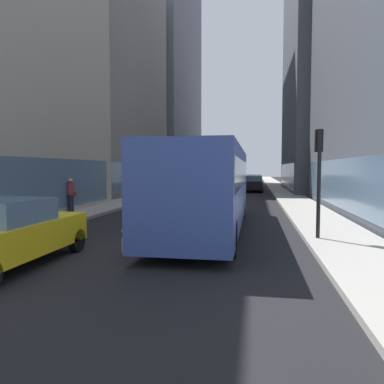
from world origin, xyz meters
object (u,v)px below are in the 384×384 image
object	(u,v)px
car_silver_sedan	(208,185)
car_grey_wagon	(199,188)
car_yellow_taxi	(7,233)
dalmatian_dog	(128,232)
car_black_suv	(254,183)
pedestrian_with_handbag	(71,195)
traffic_light_near	(319,165)
transit_bus	(208,183)
car_red_coupe	(254,182)

from	to	relation	value
car_silver_sedan	car_grey_wagon	xyz separation A→B (m)	(-0.00, -5.51, -0.00)
car_yellow_taxi	dalmatian_dog	world-z (taller)	car_yellow_taxi
car_black_suv	car_silver_sedan	bearing A→B (deg)	-131.80
car_yellow_taxi	pedestrian_with_handbag	bearing A→B (deg)	109.58
dalmatian_dog	traffic_light_near	bearing A→B (deg)	21.16
car_grey_wagon	traffic_light_near	world-z (taller)	traffic_light_near
car_silver_sedan	pedestrian_with_handbag	xyz separation A→B (m)	(-4.95, -15.90, 0.19)
car_silver_sedan	transit_bus	bearing A→B (deg)	-82.90
car_red_coupe	car_yellow_taxi	bearing A→B (deg)	-99.03
car_black_suv	car_grey_wagon	bearing A→B (deg)	-111.84
car_red_coupe	traffic_light_near	bearing A→B (deg)	-86.11
car_black_suv	pedestrian_with_handbag	distance (m)	22.25
car_silver_sedan	dalmatian_dog	xyz separation A→B (m)	(0.60, -23.11, -0.31)
car_red_coupe	car_grey_wagon	bearing A→B (deg)	-104.55
car_red_coupe	car_black_suv	distance (m)	5.43
car_yellow_taxi	car_black_suv	size ratio (longest dim) A/B	0.95
car_black_suv	transit_bus	bearing A→B (deg)	-93.86
traffic_light_near	car_grey_wagon	bearing A→B (deg)	111.51
transit_bus	car_black_suv	size ratio (longest dim) A/B	2.51
car_black_suv	dalmatian_dog	xyz separation A→B (m)	(-3.40, -27.59, -0.31)
transit_bus	car_red_coupe	distance (m)	29.22
car_silver_sedan	dalmatian_dog	bearing A→B (deg)	-88.52
car_red_coupe	pedestrian_with_handbag	bearing A→B (deg)	-109.14
transit_bus	traffic_light_near	xyz separation A→B (m)	(3.70, -1.72, 0.66)
car_silver_sedan	car_black_suv	xyz separation A→B (m)	(4.00, 4.47, 0.00)
pedestrian_with_handbag	car_red_coupe	bearing A→B (deg)	70.86
transit_bus	car_grey_wagon	size ratio (longest dim) A/B	2.83
car_silver_sedan	car_black_suv	distance (m)	6.00
car_red_coupe	pedestrian_with_handbag	size ratio (longest dim) A/B	2.64
car_yellow_taxi	car_silver_sedan	xyz separation A→B (m)	(1.60, 25.33, -0.00)
car_yellow_taxi	car_grey_wagon	xyz separation A→B (m)	(1.60, 19.82, -0.00)
car_red_coupe	car_yellow_taxi	size ratio (longest dim) A/B	1.02
car_silver_sedan	pedestrian_with_handbag	world-z (taller)	pedestrian_with_handbag
car_black_suv	pedestrian_with_handbag	size ratio (longest dim) A/B	2.71
dalmatian_dog	traffic_light_near	xyz separation A→B (m)	(5.50, 2.13, 1.92)
transit_bus	car_silver_sedan	world-z (taller)	transit_bus
car_red_coupe	car_yellow_taxi	xyz separation A→B (m)	(-5.60, -35.23, 0.00)
pedestrian_with_handbag	traffic_light_near	size ratio (longest dim) A/B	0.50
car_yellow_taxi	traffic_light_near	world-z (taller)	traffic_light_near
pedestrian_with_handbag	car_black_suv	bearing A→B (deg)	66.28
car_red_coupe	car_grey_wagon	distance (m)	15.92
car_black_suv	dalmatian_dog	world-z (taller)	car_black_suv
car_yellow_taxi	traffic_light_near	size ratio (longest dim) A/B	1.29
car_grey_wagon	pedestrian_with_handbag	xyz separation A→B (m)	(-4.95, -10.39, 0.19)
dalmatian_dog	traffic_light_near	distance (m)	6.21
car_black_suv	car_grey_wagon	size ratio (longest dim) A/B	1.12
car_red_coupe	traffic_light_near	xyz separation A→B (m)	(2.10, -30.88, 1.61)
car_yellow_taxi	car_silver_sedan	distance (m)	25.38
transit_bus	dalmatian_dog	bearing A→B (deg)	-115.09
transit_bus	car_grey_wagon	xyz separation A→B (m)	(-2.40, 13.76, -0.96)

